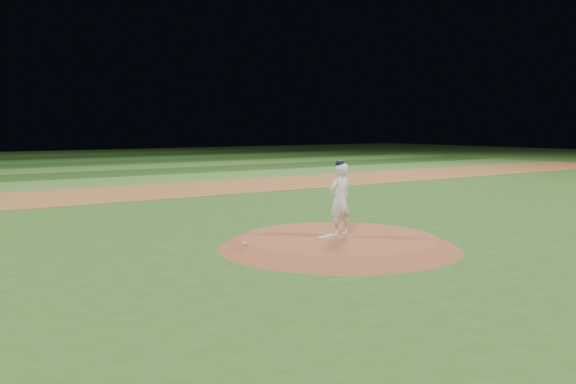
{
  "coord_description": "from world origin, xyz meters",
  "views": [
    {
      "loc": [
        -9.29,
        -11.05,
        2.78
      ],
      "look_at": [
        0.0,
        2.0,
        1.1
      ],
      "focal_mm": 40.0,
      "sensor_mm": 36.0,
      "label": 1
    }
  ],
  "objects_px": {
    "rosin_bag": "(244,243)",
    "pitcher_on_mound": "(340,199)",
    "pitchers_mound": "(339,242)",
    "pitching_rubber": "(327,236)"
  },
  "relations": [
    {
      "from": "rosin_bag",
      "to": "pitcher_on_mound",
      "type": "height_order",
      "value": "pitcher_on_mound"
    },
    {
      "from": "pitchers_mound",
      "to": "pitching_rubber",
      "type": "height_order",
      "value": "pitching_rubber"
    },
    {
      "from": "pitching_rubber",
      "to": "pitcher_on_mound",
      "type": "distance_m",
      "value": 0.9
    },
    {
      "from": "pitching_rubber",
      "to": "rosin_bag",
      "type": "relative_size",
      "value": 5.8
    },
    {
      "from": "pitching_rubber",
      "to": "rosin_bag",
      "type": "height_order",
      "value": "rosin_bag"
    },
    {
      "from": "rosin_bag",
      "to": "pitcher_on_mound",
      "type": "bearing_deg",
      "value": -9.18
    },
    {
      "from": "pitchers_mound",
      "to": "rosin_bag",
      "type": "height_order",
      "value": "rosin_bag"
    },
    {
      "from": "pitching_rubber",
      "to": "rosin_bag",
      "type": "xyz_separation_m",
      "value": [
        -2.01,
        0.3,
        0.01
      ]
    },
    {
      "from": "rosin_bag",
      "to": "pitchers_mound",
      "type": "bearing_deg",
      "value": -10.75
    },
    {
      "from": "rosin_bag",
      "to": "pitcher_on_mound",
      "type": "xyz_separation_m",
      "value": [
        2.32,
        -0.38,
        0.82
      ]
    }
  ]
}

